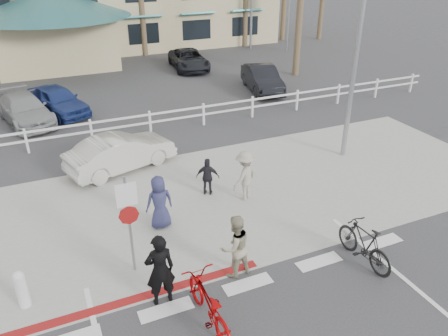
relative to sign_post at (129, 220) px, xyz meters
name	(u,v)px	position (x,y,z in m)	size (l,w,h in m)	color
ground	(260,301)	(2.30, -2.20, -1.45)	(140.00, 140.00, 0.00)	#333335
sidewalk_plaza	(191,204)	(2.30, 2.30, -1.44)	(22.00, 7.00, 0.01)	gray
cross_street	(155,153)	(2.30, 6.30, -1.45)	(40.00, 5.00, 0.01)	#333335
parking_lot	(108,87)	(2.30, 15.80, -1.45)	(50.00, 16.00, 0.01)	#333335
curb_red	(115,305)	(-0.70, -1.00, -1.44)	(7.00, 0.25, 0.02)	maroon
rail_fence	(152,122)	(2.80, 8.30, -0.95)	(29.40, 0.16, 1.00)	silver
sign_post	(129,220)	(0.00, 0.00, 0.00)	(0.50, 0.10, 2.90)	gray
bollard_0	(21,289)	(-2.50, -0.20, -0.97)	(0.26, 0.26, 0.95)	silver
streetlight_0	(359,33)	(8.80, 3.30, 3.05)	(0.60, 2.00, 9.00)	gray
info_sign	(289,12)	(16.30, 19.80, 1.35)	(1.20, 0.16, 5.60)	navy
bike_red	(208,304)	(1.02, -2.31, -0.92)	(0.71, 2.03, 1.07)	#8E0203
rider_red	(160,270)	(0.31, -1.31, -0.56)	(0.65, 0.43, 1.79)	black
bike_black	(364,244)	(5.29, -2.01, -0.90)	(0.52, 1.84, 1.10)	black
rider_black	(235,247)	(2.18, -1.13, -0.64)	(0.79, 0.62, 1.63)	gray
pedestrian_a	(245,176)	(3.96, 1.95, -0.64)	(1.04, 0.60, 1.61)	#9F9789
pedestrian_child	(208,177)	(3.02, 2.65, -0.82)	(0.73, 0.31, 1.25)	black
pedestrian_b	(159,202)	(1.13, 1.55, -0.67)	(0.77, 0.50, 1.57)	#2A2B51
car_white_sedan	(121,152)	(0.91, 5.56, -0.82)	(1.34, 3.85, 1.27)	beige
lot_car_1	(25,109)	(-2.04, 11.85, -0.83)	(1.72, 4.24, 1.23)	gray
lot_car_2	(57,100)	(-0.59, 12.38, -0.79)	(1.57, 3.90, 1.33)	navy
lot_car_3	(262,79)	(9.87, 11.75, -0.77)	(1.43, 4.10, 1.35)	black
lot_car_5	(189,60)	(7.84, 17.79, -0.84)	(2.01, 4.36, 1.21)	black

